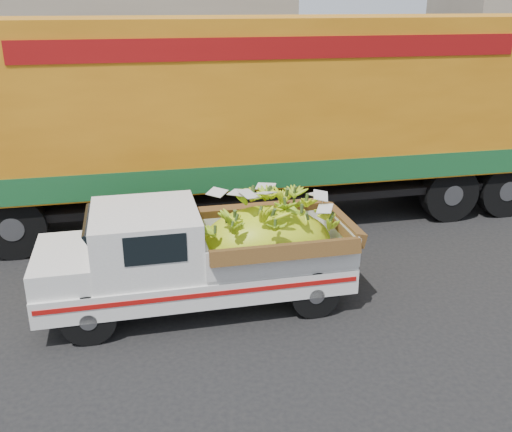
{
  "coord_description": "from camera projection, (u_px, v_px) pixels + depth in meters",
  "views": [
    {
      "loc": [
        -0.7,
        -6.81,
        4.07
      ],
      "look_at": [
        -0.52,
        1.19,
        1.03
      ],
      "focal_mm": 40.0,
      "sensor_mm": 36.0,
      "label": 1
    }
  ],
  "objects": [
    {
      "name": "ground",
      "position": [
        296.0,
        317.0,
        7.83
      ],
      "size": [
        100.0,
        100.0,
        0.0
      ],
      "primitive_type": "plane",
      "color": "black",
      "rests_on": "ground"
    },
    {
      "name": "curb",
      "position": [
        273.0,
        177.0,
        13.76
      ],
      "size": [
        60.0,
        0.25,
        0.15
      ],
      "primitive_type": "cube",
      "color": "gray",
      "rests_on": "ground"
    },
    {
      "name": "sidewalk",
      "position": [
        269.0,
        155.0,
        15.73
      ],
      "size": [
        60.0,
        4.0,
        0.14
      ],
      "primitive_type": "cube",
      "color": "gray",
      "rests_on": "ground"
    },
    {
      "name": "building_left",
      "position": [
        37.0,
        47.0,
        20.21
      ],
      "size": [
        18.0,
        6.0,
        5.0
      ],
      "primitive_type": "cube",
      "color": "gray",
      "rests_on": "ground"
    },
    {
      "name": "pickup_truck",
      "position": [
        219.0,
        251.0,
        7.93
      ],
      "size": [
        4.45,
        2.36,
        1.48
      ],
      "rotation": [
        0.0,
        0.0,
        0.2
      ],
      "color": "black",
      "rests_on": "ground"
    },
    {
      "name": "semi_trailer",
      "position": [
        265.0,
        110.0,
        10.75
      ],
      "size": [
        12.08,
        4.78,
        3.8
      ],
      "rotation": [
        0.0,
        0.0,
        0.2
      ],
      "color": "black",
      "rests_on": "ground"
    }
  ]
}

